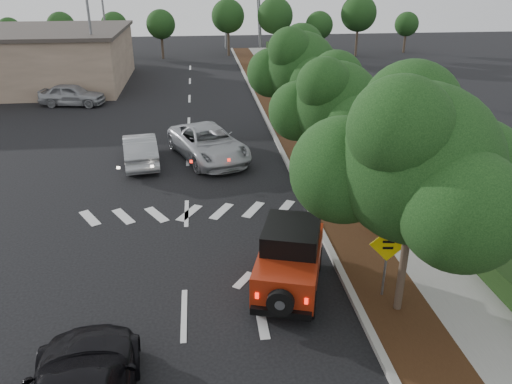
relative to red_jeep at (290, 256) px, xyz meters
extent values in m
plane|color=black|center=(-2.99, -1.03, -0.96)|extent=(120.00, 120.00, 0.00)
cube|color=#9E9B93|center=(1.61, 10.97, -0.88)|extent=(0.20, 70.00, 0.15)
cube|color=black|center=(2.61, 10.97, -0.90)|extent=(1.80, 70.00, 0.12)
cube|color=gray|center=(4.51, 10.97, -0.90)|extent=(2.00, 70.00, 0.12)
cube|color=black|center=(5.91, 10.97, -0.56)|extent=(0.80, 70.00, 0.80)
cylinder|color=black|center=(-0.39, 1.12, -0.60)|extent=(0.45, 0.76, 0.72)
cylinder|color=black|center=(0.95, 0.71, -0.60)|extent=(0.45, 0.76, 0.72)
cylinder|color=black|center=(-1.05, -1.04, -0.60)|extent=(0.45, 0.76, 0.72)
cylinder|color=black|center=(0.29, -1.45, -0.60)|extent=(0.45, 0.76, 0.72)
cube|color=#99230D|center=(-0.05, -0.17, -0.10)|extent=(2.53, 3.66, 0.90)
cube|color=black|center=(0.03, 0.09, 0.64)|extent=(1.96, 2.19, 0.58)
cube|color=#99230D|center=(0.32, 1.04, -0.17)|extent=(1.64, 1.31, 0.74)
cube|color=black|center=(-0.56, -1.83, -0.51)|extent=(1.52, 0.61, 0.20)
cylinder|color=black|center=(-0.60, -1.95, -0.10)|extent=(0.71, 0.39, 0.68)
cube|color=#FF190C|center=(-1.13, -1.59, -0.10)|extent=(0.10, 0.06, 0.16)
cube|color=#FF190C|center=(0.04, -1.96, -0.10)|extent=(0.10, 0.06, 0.16)
imported|color=#A7A9AE|center=(-1.99, 10.75, -0.19)|extent=(4.28, 6.05, 1.53)
imported|color=#96989D|center=(-5.15, 10.50, -0.26)|extent=(2.06, 4.37, 1.38)
imported|color=#94959B|center=(-10.64, 21.96, -0.24)|extent=(4.44, 2.40, 1.43)
cylinder|color=slate|center=(2.41, -0.91, 0.11)|extent=(0.07, 0.07, 1.92)
cube|color=yellow|center=(2.40, -0.94, 0.75)|extent=(0.97, 0.16, 0.98)
cube|color=black|center=(2.40, -0.96, 0.84)|extent=(0.31, 0.05, 0.07)
cube|color=black|center=(2.40, -0.96, 0.66)|extent=(0.27, 0.05, 0.07)
cylinder|color=brown|center=(3.66, 2.52, -0.51)|extent=(0.64, 0.64, 0.62)
sphere|color=black|center=(3.66, 2.52, 0.07)|extent=(0.77, 0.77, 0.77)
imported|color=black|center=(3.66, 2.52, 0.16)|extent=(0.67, 0.59, 0.73)
camera|label=1|loc=(-2.34, -11.79, 7.34)|focal=35.00mm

